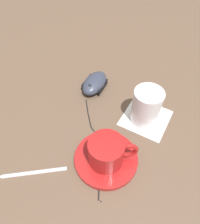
{
  "coord_description": "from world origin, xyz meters",
  "views": [
    {
      "loc": [
        0.04,
        -0.32,
        0.46
      ],
      "look_at": [
        -0.04,
        0.03,
        0.03
      ],
      "focal_mm": 35.0,
      "sensor_mm": 36.0,
      "label": 1
    }
  ],
  "objects_px": {
    "computer_mouse": "(95,83)",
    "drinking_glass": "(146,106)",
    "coffee_cup": "(108,152)",
    "pen": "(32,172)",
    "saucer": "(107,159)"
  },
  "relations": [
    {
      "from": "coffee_cup",
      "to": "computer_mouse",
      "type": "xyz_separation_m",
      "value": [
        -0.09,
        0.23,
        -0.02
      ]
    },
    {
      "from": "coffee_cup",
      "to": "pen",
      "type": "height_order",
      "value": "coffee_cup"
    },
    {
      "from": "saucer",
      "to": "coffee_cup",
      "type": "xyz_separation_m",
      "value": [
        0.0,
        -0.0,
        0.04
      ]
    },
    {
      "from": "pen",
      "to": "drinking_glass",
      "type": "bearing_deg",
      "value": 43.64
    },
    {
      "from": "pen",
      "to": "coffee_cup",
      "type": "bearing_deg",
      "value": 22.97
    },
    {
      "from": "drinking_glass",
      "to": "coffee_cup",
      "type": "bearing_deg",
      "value": -114.41
    },
    {
      "from": "computer_mouse",
      "to": "drinking_glass",
      "type": "bearing_deg",
      "value": -28.46
    },
    {
      "from": "saucer",
      "to": "drinking_glass",
      "type": "xyz_separation_m",
      "value": [
        0.07,
        0.14,
        0.04
      ]
    },
    {
      "from": "coffee_cup",
      "to": "computer_mouse",
      "type": "height_order",
      "value": "coffee_cup"
    },
    {
      "from": "coffee_cup",
      "to": "saucer",
      "type": "bearing_deg",
      "value": 129.37
    },
    {
      "from": "drinking_glass",
      "to": "pen",
      "type": "bearing_deg",
      "value": -136.36
    },
    {
      "from": "coffee_cup",
      "to": "pen",
      "type": "xyz_separation_m",
      "value": [
        -0.16,
        -0.07,
        -0.04
      ]
    },
    {
      "from": "saucer",
      "to": "pen",
      "type": "relative_size",
      "value": 1.0
    },
    {
      "from": "drinking_glass",
      "to": "pen",
      "type": "height_order",
      "value": "drinking_glass"
    },
    {
      "from": "coffee_cup",
      "to": "pen",
      "type": "bearing_deg",
      "value": -157.03
    }
  ]
}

